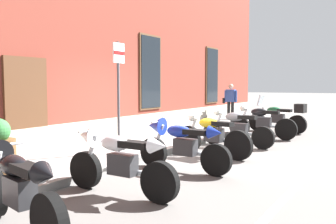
{
  "coord_description": "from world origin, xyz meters",
  "views": [
    {
      "loc": [
        -7.57,
        -4.48,
        1.68
      ],
      "look_at": [
        1.05,
        0.91,
        0.9
      ],
      "focal_mm": 38.3,
      "sensor_mm": 36.0,
      "label": 1
    }
  ],
  "objects_px": {
    "motorcycle_black_naked": "(261,123)",
    "motorcycle_grey_naked": "(237,129)",
    "motorcycle_blue_sport": "(180,142)",
    "pedestrian_blue_top": "(231,100)",
    "parking_sign": "(119,82)",
    "motorcycle_black_sport": "(15,183)",
    "motorcycle_white_sport": "(116,158)",
    "motorcycle_yellow_naked": "(212,136)",
    "motorcycle_green_touring": "(280,117)"
  },
  "relations": [
    {
      "from": "motorcycle_black_naked",
      "to": "parking_sign",
      "type": "bearing_deg",
      "value": 160.13
    },
    {
      "from": "motorcycle_grey_naked",
      "to": "pedestrian_blue_top",
      "type": "bearing_deg",
      "value": 23.7
    },
    {
      "from": "motorcycle_white_sport",
      "to": "motorcycle_yellow_naked",
      "type": "xyz_separation_m",
      "value": [
        3.45,
        0.01,
        -0.08
      ]
    },
    {
      "from": "motorcycle_yellow_naked",
      "to": "parking_sign",
      "type": "distance_m",
      "value": 2.49
    },
    {
      "from": "motorcycle_black_sport",
      "to": "motorcycle_blue_sport",
      "type": "height_order",
      "value": "motorcycle_blue_sport"
    },
    {
      "from": "motorcycle_black_sport",
      "to": "motorcycle_white_sport",
      "type": "height_order",
      "value": "motorcycle_white_sport"
    },
    {
      "from": "motorcycle_blue_sport",
      "to": "motorcycle_grey_naked",
      "type": "bearing_deg",
      "value": 1.07
    },
    {
      "from": "motorcycle_white_sport",
      "to": "motorcycle_black_naked",
      "type": "xyz_separation_m",
      "value": [
        6.85,
        -0.11,
        -0.07
      ]
    },
    {
      "from": "motorcycle_grey_naked",
      "to": "parking_sign",
      "type": "height_order",
      "value": "parking_sign"
    },
    {
      "from": "motorcycle_grey_naked",
      "to": "motorcycle_yellow_naked",
      "type": "bearing_deg",
      "value": 179.68
    },
    {
      "from": "motorcycle_black_naked",
      "to": "parking_sign",
      "type": "height_order",
      "value": "parking_sign"
    },
    {
      "from": "motorcycle_black_sport",
      "to": "motorcycle_blue_sport",
      "type": "xyz_separation_m",
      "value": [
        3.51,
        -0.14,
        0.01
      ]
    },
    {
      "from": "motorcycle_black_naked",
      "to": "pedestrian_blue_top",
      "type": "bearing_deg",
      "value": 33.76
    },
    {
      "from": "motorcycle_black_naked",
      "to": "pedestrian_blue_top",
      "type": "xyz_separation_m",
      "value": [
        3.96,
        2.65,
        0.52
      ]
    },
    {
      "from": "motorcycle_black_sport",
      "to": "motorcycle_blue_sport",
      "type": "bearing_deg",
      "value": -2.31
    },
    {
      "from": "motorcycle_white_sport",
      "to": "motorcycle_blue_sport",
      "type": "bearing_deg",
      "value": -1.81
    },
    {
      "from": "motorcycle_white_sport",
      "to": "motorcycle_grey_naked",
      "type": "bearing_deg",
      "value": 0.02
    },
    {
      "from": "parking_sign",
      "to": "pedestrian_blue_top",
      "type": "bearing_deg",
      "value": 5.91
    },
    {
      "from": "motorcycle_white_sport",
      "to": "motorcycle_black_naked",
      "type": "bearing_deg",
      "value": -0.9
    },
    {
      "from": "motorcycle_white_sport",
      "to": "parking_sign",
      "type": "xyz_separation_m",
      "value": [
        2.04,
        1.63,
        1.18
      ]
    },
    {
      "from": "motorcycle_blue_sport",
      "to": "motorcycle_white_sport",
      "type": "bearing_deg",
      "value": 178.19
    },
    {
      "from": "motorcycle_black_naked",
      "to": "parking_sign",
      "type": "relative_size",
      "value": 0.86
    },
    {
      "from": "motorcycle_black_naked",
      "to": "motorcycle_green_touring",
      "type": "height_order",
      "value": "motorcycle_green_touring"
    },
    {
      "from": "motorcycle_yellow_naked",
      "to": "motorcycle_black_sport",
      "type": "bearing_deg",
      "value": 179.18
    },
    {
      "from": "motorcycle_green_touring",
      "to": "parking_sign",
      "type": "height_order",
      "value": "parking_sign"
    },
    {
      "from": "motorcycle_white_sport",
      "to": "parking_sign",
      "type": "height_order",
      "value": "parking_sign"
    },
    {
      "from": "motorcycle_blue_sport",
      "to": "pedestrian_blue_top",
      "type": "bearing_deg",
      "value": 16.15
    },
    {
      "from": "motorcycle_white_sport",
      "to": "motorcycle_grey_naked",
      "type": "distance_m",
      "value": 5.03
    },
    {
      "from": "motorcycle_grey_naked",
      "to": "pedestrian_blue_top",
      "type": "relative_size",
      "value": 1.3
    },
    {
      "from": "parking_sign",
      "to": "motorcycle_black_naked",
      "type": "bearing_deg",
      "value": -19.87
    },
    {
      "from": "motorcycle_blue_sport",
      "to": "pedestrian_blue_top",
      "type": "distance_m",
      "value": 9.35
    },
    {
      "from": "motorcycle_black_sport",
      "to": "motorcycle_white_sport",
      "type": "bearing_deg",
      "value": -2.87
    },
    {
      "from": "parking_sign",
      "to": "motorcycle_black_sport",
      "type": "bearing_deg",
      "value": -157.33
    },
    {
      "from": "motorcycle_black_sport",
      "to": "parking_sign",
      "type": "relative_size",
      "value": 0.82
    },
    {
      "from": "motorcycle_blue_sport",
      "to": "motorcycle_green_touring",
      "type": "distance_m",
      "value": 6.69
    },
    {
      "from": "pedestrian_blue_top",
      "to": "motorcycle_white_sport",
      "type": "bearing_deg",
      "value": -166.78
    },
    {
      "from": "motorcycle_white_sport",
      "to": "motorcycle_blue_sport",
      "type": "xyz_separation_m",
      "value": [
        1.84,
        -0.06,
        -0.01
      ]
    },
    {
      "from": "motorcycle_black_sport",
      "to": "motorcycle_black_naked",
      "type": "height_order",
      "value": "motorcycle_black_sport"
    },
    {
      "from": "motorcycle_blue_sport",
      "to": "motorcycle_yellow_naked",
      "type": "bearing_deg",
      "value": 2.43
    },
    {
      "from": "motorcycle_blue_sport",
      "to": "motorcycle_grey_naked",
      "type": "xyz_separation_m",
      "value": [
        3.19,
        0.06,
        -0.07
      ]
    },
    {
      "from": "motorcycle_black_sport",
      "to": "motorcycle_grey_naked",
      "type": "distance_m",
      "value": 6.7
    },
    {
      "from": "motorcycle_black_sport",
      "to": "parking_sign",
      "type": "distance_m",
      "value": 4.19
    },
    {
      "from": "pedestrian_blue_top",
      "to": "motorcycle_black_naked",
      "type": "bearing_deg",
      "value": -146.24
    },
    {
      "from": "motorcycle_yellow_naked",
      "to": "motorcycle_black_naked",
      "type": "xyz_separation_m",
      "value": [
        3.4,
        -0.12,
        0.01
      ]
    },
    {
      "from": "motorcycle_white_sport",
      "to": "motorcycle_grey_naked",
      "type": "height_order",
      "value": "motorcycle_white_sport"
    },
    {
      "from": "motorcycle_yellow_naked",
      "to": "motorcycle_grey_naked",
      "type": "height_order",
      "value": "motorcycle_grey_naked"
    },
    {
      "from": "motorcycle_black_naked",
      "to": "motorcycle_grey_naked",
      "type": "bearing_deg",
      "value": 176.59
    },
    {
      "from": "pedestrian_blue_top",
      "to": "parking_sign",
      "type": "height_order",
      "value": "parking_sign"
    },
    {
      "from": "motorcycle_black_sport",
      "to": "pedestrian_blue_top",
      "type": "height_order",
      "value": "pedestrian_blue_top"
    },
    {
      "from": "motorcycle_black_sport",
      "to": "pedestrian_blue_top",
      "type": "distance_m",
      "value": 12.73
    }
  ]
}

